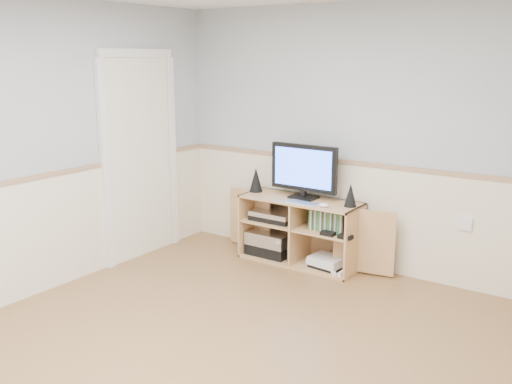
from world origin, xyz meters
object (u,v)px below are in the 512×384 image
(keyboard, at_px, (302,203))
(game_consoles, at_px, (327,262))
(media_cabinet, at_px, (303,229))
(monitor, at_px, (304,169))

(keyboard, distance_m, game_consoles, 0.64)
(media_cabinet, distance_m, monitor, 0.61)
(monitor, bearing_deg, media_cabinet, 90.00)
(monitor, bearing_deg, game_consoles, -11.07)
(monitor, bearing_deg, keyboard, -63.21)
(monitor, xyz_separation_m, keyboard, (0.09, -0.19, -0.28))
(media_cabinet, bearing_deg, keyboard, -63.94)
(keyboard, xyz_separation_m, game_consoles, (0.22, 0.13, -0.59))
(keyboard, bearing_deg, monitor, 119.96)
(media_cabinet, xyz_separation_m, keyboard, (0.09, -0.19, 0.32))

